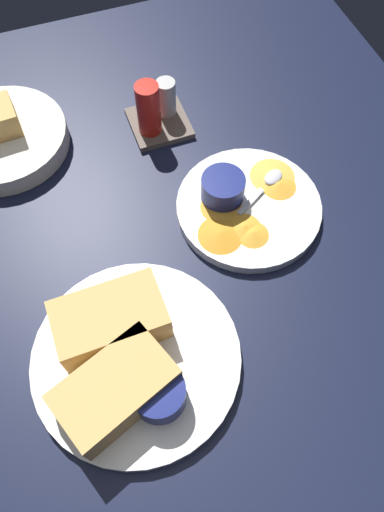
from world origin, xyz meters
TOP-DOWN VIEW (x-y plane):
  - ground_plane at (0.00, 0.00)cm, footprint 110.00×110.00cm
  - plate_sandwich_main at (-1.18, -12.35)cm, footprint 25.17×25.17cm
  - sandwich_half_near at (-2.73, -7.82)cm, footprint 13.36×7.78cm
  - sandwich_half_far at (-4.33, -15.95)cm, footprint 14.88×11.73cm
  - ramekin_dark_sauce at (-0.22, -17.93)cm, footprint 6.12×6.12cm
  - spoon_by_dark_ramekin at (0.90, -12.93)cm, footprint 3.61×9.94cm
  - plate_chips_companion at (20.21, 3.38)cm, footprint 20.56×20.56cm
  - ramekin_light_gravy at (17.12, 5.95)cm, footprint 6.13×6.13cm
  - spoon_by_gravy_ramekin at (24.11, 5.67)cm, footprint 9.26×6.27cm
  - plantain_chip_scatter at (19.79, 2.80)cm, footprint 19.14×15.56cm
  - bread_basket_rear at (-10.67, 27.92)cm, footprint 19.93×19.93cm
  - condiment_caddy at (12.92, 23.18)cm, footprint 9.00×9.00cm

SIDE VIEW (x-z plane):
  - ground_plane at x=0.00cm, z-range -3.00..0.00cm
  - plate_sandwich_main at x=-1.18cm, z-range 0.00..1.60cm
  - plate_chips_companion at x=20.21cm, z-range 0.00..1.60cm
  - plantain_chip_scatter at x=19.79cm, z-range 1.60..2.20cm
  - spoon_by_dark_ramekin at x=0.90cm, z-range 1.56..2.36cm
  - spoon_by_gravy_ramekin at x=24.11cm, z-range 1.56..2.36cm
  - bread_basket_rear at x=-10.67cm, z-range -1.59..5.70cm
  - condiment_caddy at x=12.92cm, z-range -1.34..8.16cm
  - ramekin_light_gravy at x=17.12cm, z-range 1.74..5.50cm
  - ramekin_dark_sauce at x=-0.22cm, z-range 1.74..5.61cm
  - sandwich_half_near at x=-2.73cm, z-range 1.60..6.40cm
  - sandwich_half_far at x=-4.33cm, z-range 1.60..6.40cm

